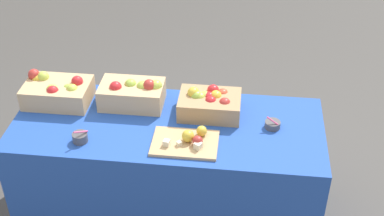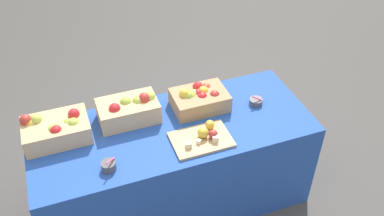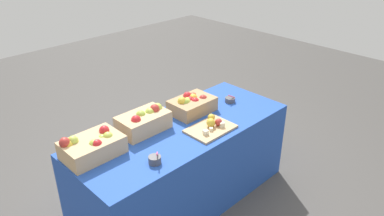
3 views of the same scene
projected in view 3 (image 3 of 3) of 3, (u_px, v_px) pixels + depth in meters
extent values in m
plane|color=#474442|center=(183.00, 198.00, 3.37)|extent=(10.00, 10.00, 0.00)
cube|color=#234CAD|center=(183.00, 164.00, 3.20)|extent=(1.90, 0.76, 0.74)
cube|color=tan|center=(92.00, 147.00, 2.65)|extent=(0.41, 0.28, 0.13)
sphere|color=#B2332D|center=(67.00, 146.00, 2.58)|extent=(0.08, 0.08, 0.08)
sphere|color=#99B742|center=(102.00, 139.00, 2.67)|extent=(0.08, 0.08, 0.08)
sphere|color=red|center=(104.00, 130.00, 2.71)|extent=(0.08, 0.08, 0.08)
sphere|color=red|center=(97.00, 144.00, 2.57)|extent=(0.08, 0.08, 0.08)
sphere|color=gold|center=(68.00, 145.00, 2.56)|extent=(0.08, 0.08, 0.08)
sphere|color=#B2332D|center=(65.00, 143.00, 2.54)|extent=(0.08, 0.08, 0.08)
sphere|color=#B2C64C|center=(94.00, 144.00, 2.58)|extent=(0.08, 0.08, 0.08)
sphere|color=#B2C64C|center=(73.00, 141.00, 2.59)|extent=(0.08, 0.08, 0.08)
sphere|color=#B2C64C|center=(108.00, 137.00, 2.67)|extent=(0.08, 0.08, 0.08)
cube|color=tan|center=(143.00, 122.00, 2.96)|extent=(0.40, 0.25, 0.14)
sphere|color=#99B742|center=(152.00, 111.00, 3.03)|extent=(0.08, 0.08, 0.08)
sphere|color=#99B742|center=(141.00, 115.00, 2.94)|extent=(0.08, 0.08, 0.08)
sphere|color=red|center=(136.00, 120.00, 2.85)|extent=(0.08, 0.08, 0.08)
sphere|color=#B2332D|center=(155.00, 109.00, 2.99)|extent=(0.08, 0.08, 0.08)
sphere|color=#B2C64C|center=(158.00, 108.00, 3.03)|extent=(0.08, 0.08, 0.08)
sphere|color=#B2C64C|center=(150.00, 112.00, 2.98)|extent=(0.08, 0.08, 0.08)
cube|color=tan|center=(192.00, 106.00, 3.25)|extent=(0.38, 0.26, 0.12)
sphere|color=#B2C64C|center=(188.00, 101.00, 3.22)|extent=(0.07, 0.07, 0.07)
sphere|color=red|center=(190.00, 101.00, 3.23)|extent=(0.07, 0.07, 0.07)
sphere|color=#B2C64C|center=(187.00, 103.00, 3.19)|extent=(0.07, 0.07, 0.07)
sphere|color=#B2332D|center=(203.00, 99.00, 3.26)|extent=(0.07, 0.07, 0.07)
sphere|color=#99B742|center=(185.00, 103.00, 3.17)|extent=(0.07, 0.07, 0.07)
sphere|color=red|center=(195.00, 102.00, 3.21)|extent=(0.07, 0.07, 0.07)
sphere|color=red|center=(187.00, 96.00, 3.27)|extent=(0.07, 0.07, 0.07)
sphere|color=gold|center=(193.00, 98.00, 3.26)|extent=(0.07, 0.07, 0.07)
sphere|color=#D14C33|center=(193.00, 96.00, 3.32)|extent=(0.07, 0.07, 0.07)
sphere|color=gold|center=(182.00, 101.00, 3.16)|extent=(0.07, 0.07, 0.07)
cube|color=tan|center=(210.00, 129.00, 2.99)|extent=(0.38, 0.26, 0.02)
cube|color=beige|center=(206.00, 132.00, 2.89)|extent=(0.04, 0.04, 0.04)
sphere|color=gold|center=(211.00, 123.00, 2.99)|extent=(0.07, 0.07, 0.07)
sphere|color=#B2332D|center=(219.00, 122.00, 3.01)|extent=(0.06, 0.06, 0.06)
cube|color=beige|center=(222.00, 124.00, 3.00)|extent=(0.05, 0.05, 0.04)
sphere|color=gold|center=(211.00, 118.00, 3.08)|extent=(0.06, 0.06, 0.06)
cube|color=beige|center=(211.00, 129.00, 2.94)|extent=(0.04, 0.04, 0.03)
cylinder|color=#4C4C51|center=(155.00, 160.00, 2.58)|extent=(0.09, 0.09, 0.05)
cylinder|color=#EA598C|center=(157.00, 154.00, 2.56)|extent=(0.07, 0.08, 0.05)
cylinder|color=#4C4C51|center=(230.00, 100.00, 3.44)|extent=(0.09, 0.09, 0.04)
cylinder|color=#EA598C|center=(232.00, 96.00, 3.41)|extent=(0.08, 0.02, 0.05)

